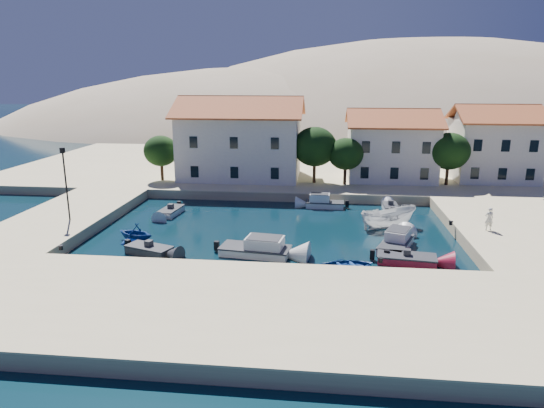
{
  "coord_description": "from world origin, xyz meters",
  "views": [
    {
      "loc": [
        4.12,
        -29.8,
        12.84
      ],
      "look_at": [
        -0.38,
        11.4,
        2.0
      ],
      "focal_mm": 32.0,
      "sensor_mm": 36.0,
      "label": 1
    }
  ],
  "objects_px": {
    "building_right": "(494,142)",
    "rowboat_south": "(345,271)",
    "lamppost": "(65,177)",
    "cabin_cruiser_east": "(396,243)",
    "cabin_cruiser_south": "(255,249)",
    "pedestrian": "(489,219)",
    "building_left": "(241,137)",
    "building_mid": "(391,144)",
    "boat_east": "(388,228)"
  },
  "relations": [
    {
      "from": "building_right",
      "to": "rowboat_south",
      "type": "distance_m",
      "value": 34.22
    },
    {
      "from": "lamppost",
      "to": "cabin_cruiser_east",
      "type": "height_order",
      "value": "lamppost"
    },
    {
      "from": "cabin_cruiser_south",
      "to": "pedestrian",
      "type": "xyz_separation_m",
      "value": [
        18.12,
        4.89,
        1.46
      ]
    },
    {
      "from": "building_left",
      "to": "cabin_cruiser_east",
      "type": "distance_m",
      "value": 27.29
    },
    {
      "from": "building_mid",
      "to": "cabin_cruiser_east",
      "type": "xyz_separation_m",
      "value": [
        -2.21,
        -22.58,
        -4.75
      ]
    },
    {
      "from": "building_left",
      "to": "cabin_cruiser_east",
      "type": "xyz_separation_m",
      "value": [
        15.79,
        -21.58,
        -5.46
      ]
    },
    {
      "from": "building_left",
      "to": "boat_east",
      "type": "height_order",
      "value": "building_left"
    },
    {
      "from": "lamppost",
      "to": "pedestrian",
      "type": "xyz_separation_m",
      "value": [
        34.8,
        0.84,
        -2.81
      ]
    },
    {
      "from": "cabin_cruiser_south",
      "to": "pedestrian",
      "type": "bearing_deg",
      "value": 22.75
    },
    {
      "from": "building_right",
      "to": "lamppost",
      "type": "height_order",
      "value": "building_right"
    },
    {
      "from": "building_left",
      "to": "lamppost",
      "type": "relative_size",
      "value": 2.36
    },
    {
      "from": "boat_east",
      "to": "pedestrian",
      "type": "xyz_separation_m",
      "value": [
        7.46,
        -2.97,
        1.94
      ]
    },
    {
      "from": "lamppost",
      "to": "cabin_cruiser_south",
      "type": "distance_m",
      "value": 17.68
    },
    {
      "from": "cabin_cruiser_south",
      "to": "pedestrian",
      "type": "height_order",
      "value": "pedestrian"
    },
    {
      "from": "cabin_cruiser_east",
      "to": "boat_east",
      "type": "relative_size",
      "value": 0.96
    },
    {
      "from": "rowboat_south",
      "to": "cabin_cruiser_east",
      "type": "xyz_separation_m",
      "value": [
        4.02,
        4.85,
        0.48
      ]
    },
    {
      "from": "building_right",
      "to": "boat_east",
      "type": "xyz_separation_m",
      "value": [
        -14.16,
        -18.18,
        -5.47
      ]
    },
    {
      "from": "building_mid",
      "to": "rowboat_south",
      "type": "height_order",
      "value": "building_mid"
    },
    {
      "from": "boat_east",
      "to": "rowboat_south",
      "type": "bearing_deg",
      "value": 134.68
    },
    {
      "from": "lamppost",
      "to": "boat_east",
      "type": "bearing_deg",
      "value": 7.94
    },
    {
      "from": "boat_east",
      "to": "building_right",
      "type": "bearing_deg",
      "value": -61.57
    },
    {
      "from": "lamppost",
      "to": "cabin_cruiser_south",
      "type": "height_order",
      "value": "lamppost"
    },
    {
      "from": "building_right",
      "to": "building_left",
      "type": "bearing_deg",
      "value": -176.19
    },
    {
      "from": "cabin_cruiser_south",
      "to": "boat_east",
      "type": "xyz_separation_m",
      "value": [
        10.66,
        7.86,
        -0.48
      ]
    },
    {
      "from": "cabin_cruiser_east",
      "to": "pedestrian",
      "type": "bearing_deg",
      "value": -51.05
    },
    {
      "from": "building_right",
      "to": "cabin_cruiser_east",
      "type": "xyz_separation_m",
      "value": [
        -14.21,
        -23.58,
        -5.0
      ]
    },
    {
      "from": "building_mid",
      "to": "building_right",
      "type": "height_order",
      "value": "building_right"
    },
    {
      "from": "building_left",
      "to": "pedestrian",
      "type": "xyz_separation_m",
      "value": [
        23.3,
        -19.16,
        -4.0
      ]
    },
    {
      "from": "building_left",
      "to": "pedestrian",
      "type": "distance_m",
      "value": 30.43
    },
    {
      "from": "rowboat_south",
      "to": "pedestrian",
      "type": "xyz_separation_m",
      "value": [
        11.53,
        7.28,
        1.94
      ]
    },
    {
      "from": "building_left",
      "to": "building_mid",
      "type": "height_order",
      "value": "building_left"
    },
    {
      "from": "cabin_cruiser_south",
      "to": "cabin_cruiser_east",
      "type": "relative_size",
      "value": 1.07
    },
    {
      "from": "pedestrian",
      "to": "building_right",
      "type": "bearing_deg",
      "value": -115.6
    },
    {
      "from": "building_mid",
      "to": "cabin_cruiser_east",
      "type": "height_order",
      "value": "building_mid"
    },
    {
      "from": "building_left",
      "to": "building_right",
      "type": "bearing_deg",
      "value": 3.81
    },
    {
      "from": "boat_east",
      "to": "pedestrian",
      "type": "distance_m",
      "value": 8.26
    },
    {
      "from": "building_mid",
      "to": "building_right",
      "type": "distance_m",
      "value": 12.04
    },
    {
      "from": "lamppost",
      "to": "cabin_cruiser_east",
      "type": "relative_size",
      "value": 1.22
    },
    {
      "from": "building_right",
      "to": "lamppost",
      "type": "bearing_deg",
      "value": -152.07
    },
    {
      "from": "cabin_cruiser_east",
      "to": "building_left",
      "type": "bearing_deg",
      "value": 57.22
    },
    {
      "from": "building_right",
      "to": "lamppost",
      "type": "xyz_separation_m",
      "value": [
        -41.5,
        -22.0,
        -0.72
      ]
    },
    {
      "from": "boat_east",
      "to": "building_mid",
      "type": "bearing_deg",
      "value": -30.83
    },
    {
      "from": "building_left",
      "to": "lamppost",
      "type": "xyz_separation_m",
      "value": [
        -11.5,
        -20.0,
        -1.18
      ]
    },
    {
      "from": "cabin_cruiser_east",
      "to": "cabin_cruiser_south",
      "type": "bearing_deg",
      "value": 124.08
    },
    {
      "from": "lamppost",
      "to": "rowboat_south",
      "type": "xyz_separation_m",
      "value": [
        23.27,
        -6.43,
        -4.75
      ]
    },
    {
      "from": "building_mid",
      "to": "cabin_cruiser_south",
      "type": "relative_size",
      "value": 1.92
    },
    {
      "from": "building_mid",
      "to": "boat_east",
      "type": "relative_size",
      "value": 1.97
    },
    {
      "from": "cabin_cruiser_south",
      "to": "boat_east",
      "type": "relative_size",
      "value": 1.03
    },
    {
      "from": "cabin_cruiser_east",
      "to": "lamppost",
      "type": "bearing_deg",
      "value": 107.72
    },
    {
      "from": "pedestrian",
      "to": "building_left",
      "type": "bearing_deg",
      "value": -47.45
    }
  ]
}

